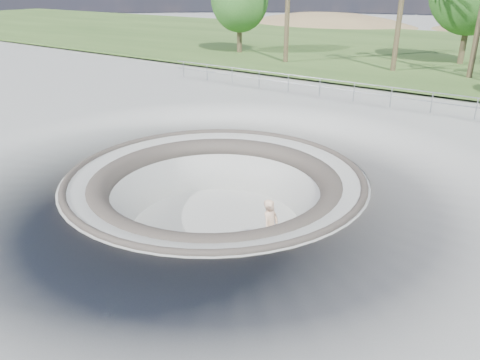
% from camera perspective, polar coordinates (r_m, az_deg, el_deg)
% --- Properties ---
extents(ground, '(180.00, 180.00, 0.00)m').
position_cam_1_polar(ground, '(16.09, -3.01, 0.63)').
color(ground, '#A5A6A0').
rests_on(ground, ground).
extents(skate_bowl, '(14.00, 14.00, 4.10)m').
position_cam_1_polar(skate_bowl, '(16.88, -2.88, -5.11)').
color(skate_bowl, '#A5A6A0').
rests_on(skate_bowl, ground).
extents(grass_strip, '(180.00, 36.00, 0.12)m').
position_cam_1_polar(grass_strip, '(46.95, 24.25, 14.02)').
color(grass_strip, '#324F1F').
rests_on(grass_strip, ground).
extents(safety_railing, '(25.00, 0.06, 1.03)m').
position_cam_1_polar(safety_railing, '(25.97, 13.72, 10.41)').
color(safety_railing, gray).
rests_on(safety_railing, ground).
extents(skateboard, '(0.79, 0.51, 0.08)m').
position_cam_1_polar(skateboard, '(15.06, 3.61, -8.99)').
color(skateboard, olive).
rests_on(skateboard, ground).
extents(skater, '(0.46, 0.69, 1.87)m').
position_cam_1_polar(skater, '(14.57, 3.70, -5.82)').
color(skater, '#E1B491').
rests_on(skater, skateboard).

